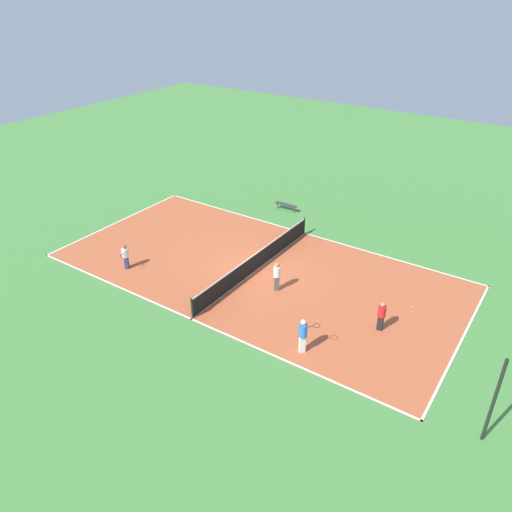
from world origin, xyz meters
The scene contains 12 objects.
ground_plane centered at (0.00, 0.00, 0.00)m, with size 80.00×80.00×0.00m, color #47843D.
court_surface centered at (0.00, 0.00, 0.01)m, with size 10.97×22.03×0.02m.
tennis_net centered at (0.00, 0.00, 0.58)m, with size 10.77×0.10×1.10m.
bench centered at (-7.81, -2.80, 0.39)m, with size 0.36×1.63×0.45m.
player_near_blue centered at (4.53, 5.47, 0.99)m, with size 0.91×0.88×1.68m.
player_coach_red centered at (1.20, 7.64, 0.85)m, with size 0.39×0.39×1.47m.
player_near_white centered at (3.83, -6.02, 0.83)m, with size 0.95×0.81×1.43m.
player_far_white centered at (1.04, 1.99, 0.93)m, with size 0.51×0.51×1.60m.
tennis_ball_midcourt centered at (2.29, -4.59, 0.06)m, with size 0.07×0.07×0.07m, color #CCE033.
tennis_ball_right_alley centered at (-1.33, 8.30, 0.06)m, with size 0.07×0.07×0.07m, color #CCE033.
tennis_ball_near_net centered at (-0.51, -9.69, 0.06)m, with size 0.07×0.07×0.07m, color #CCE033.
fence_post_back_right centered at (5.04, 12.97, 1.81)m, with size 0.12×0.12×3.62m.
Camera 1 is at (19.46, 13.19, 14.14)m, focal length 35.00 mm.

